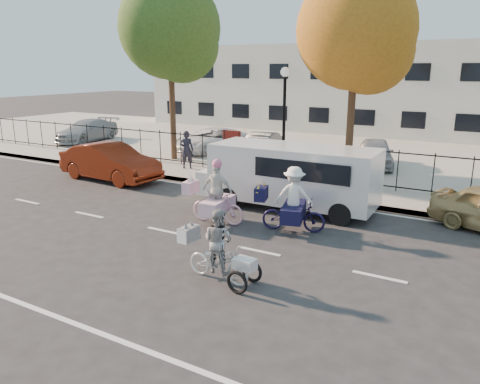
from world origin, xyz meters
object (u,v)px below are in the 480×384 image
Objects in this scene: lamppost at (284,104)px; unicorn_bike at (217,200)px; lot_car_c at (260,146)px; zebra_trike at (219,253)px; lot_car_d at (375,153)px; lot_car_b at (211,140)px; bull_bike at (293,206)px; white_van at (290,174)px; lot_car_a at (87,130)px; red_sedan at (110,162)px; pedestrian at (187,150)px.

unicorn_bike is (0.39, -5.46, -2.40)m from lamppost.
lot_car_c is at bearing 15.34° from unicorn_bike.
lot_car_d is at bearing 3.75° from zebra_trike.
lot_car_b is (-8.53, 12.68, 0.14)m from zebra_trike.
lot_car_d is at bearing -0.45° from lot_car_c.
bull_bike is at bearing -34.71° from lot_car_b.
zebra_trike is 0.51× the size of lot_car_d.
zebra_trike is at bearing -82.58° from white_van.
lot_car_a reaches higher than lot_car_c.
lot_car_d is (2.49, 4.42, -2.34)m from lamppost.
red_sedan is at bearing 61.88° from bull_bike.
lot_car_a reaches higher than lot_car_b.
white_van reaches higher than lot_car_b.
red_sedan is 2.73× the size of pedestrian.
lot_car_b is (-7.66, 7.00, -0.38)m from white_van.
unicorn_bike is at bearing -85.91° from lamppost.
red_sedan is at bearing -156.92° from lot_car_d.
bull_bike reaches higher than pedestrian.
lot_car_a is 1.00× the size of lot_car_b.
unicorn_bike is at bearing 86.95° from bull_bike.
zebra_trike is 1.13× the size of pedestrian.
lot_car_d is at bearing -46.23° from red_sedan.
zebra_trike is at bearing -41.41° from lot_car_a.
lot_car_c is (-4.57, 6.71, -0.39)m from white_van.
zebra_trike is 5.77m from white_van.
white_van is (-0.87, 5.68, 0.51)m from zebra_trike.
red_sedan is 11.52m from lot_car_d.
white_van is 7.97m from red_sedan.
lot_car_d is at bearing 14.24° from lot_car_b.
lot_car_a is (-9.92, 3.43, -0.19)m from pedestrian.
bull_bike is at bearing -98.73° from red_sedan.
lamppost is 0.96× the size of red_sedan.
bull_bike is 10.29m from lot_car_c.
lot_car_b is (-6.02, 4.00, -2.35)m from lamppost.
lot_car_b is (-8.62, 8.97, 0.02)m from bull_bike.
lamppost is at bearing 19.80° from zebra_trike.
white_van is 1.32× the size of lot_car_b.
lamppost is at bearing 117.27° from white_van.
lot_car_a is at bearing 58.56° from zebra_trike.
lot_car_b is (-1.45, 4.14, -0.22)m from pedestrian.
red_sedan is 10.31m from lot_car_a.
lot_car_d reaches higher than lot_car_b.
lamppost is 3.95m from white_van.
white_van is at bearing -31.01° from lot_car_b.
lot_car_a is 8.50m from lot_car_b.
lamppost is 2.60× the size of pedestrian.
lot_car_b is 8.53m from lot_car_d.
red_sedan is 1.03× the size of lot_car_b.
lot_car_d is (2.10, 9.88, 0.06)m from unicorn_bike.
unicorn_bike is at bearing -36.72° from lot_car_a.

